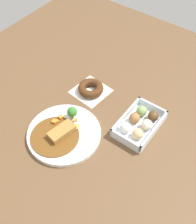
# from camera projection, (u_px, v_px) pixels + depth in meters

# --- Properties ---
(ground_plane) EXTENTS (1.60, 1.60, 0.00)m
(ground_plane) POSITION_uv_depth(u_px,v_px,m) (101.00, 125.00, 1.11)
(ground_plane) COLOR brown
(curry_plate) EXTENTS (0.28, 0.28, 0.07)m
(curry_plate) POSITION_uv_depth(u_px,v_px,m) (63.00, 133.00, 1.07)
(curry_plate) COLOR white
(curry_plate) RESTS_ON ground_plane
(donut_box) EXTENTS (0.21, 0.13, 0.05)m
(donut_box) POSITION_uv_depth(u_px,v_px,m) (140.00, 123.00, 1.09)
(donut_box) COLOR silver
(donut_box) RESTS_ON ground_plane
(chocolate_ring_donut) EXTENTS (0.15, 0.15, 0.04)m
(chocolate_ring_donut) POSITION_uv_depth(u_px,v_px,m) (91.00, 88.00, 1.21)
(chocolate_ring_donut) COLOR white
(chocolate_ring_donut) RESTS_ON ground_plane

